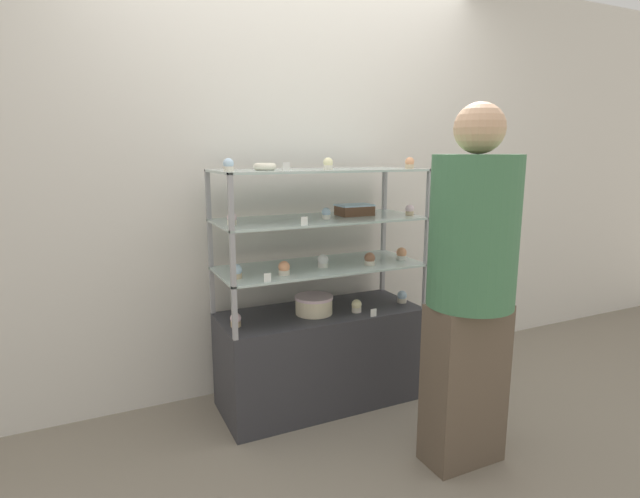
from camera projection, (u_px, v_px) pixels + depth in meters
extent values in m
plane|color=gray|center=(320.00, 401.00, 2.97)|extent=(20.00, 20.00, 0.00)
cube|color=silver|center=(293.00, 178.00, 3.07)|extent=(8.00, 0.05, 2.60)
cube|color=#333338|center=(320.00, 356.00, 2.92)|extent=(1.15, 0.48, 0.56)
cube|color=#99999E|center=(212.00, 290.00, 2.80)|extent=(0.02, 0.02, 0.27)
cube|color=#99999E|center=(383.00, 270.00, 3.28)|extent=(0.02, 0.02, 0.27)
cube|color=#99999E|center=(235.00, 313.00, 2.40)|extent=(0.02, 0.02, 0.27)
cube|color=#99999E|center=(425.00, 287.00, 2.88)|extent=(0.02, 0.02, 0.27)
cube|color=#B2C6C1|center=(320.00, 266.00, 2.82)|extent=(1.15, 0.48, 0.01)
cube|color=#99999E|center=(210.00, 243.00, 2.75)|extent=(0.02, 0.02, 0.27)
cube|color=#99999E|center=(384.00, 230.00, 3.23)|extent=(0.02, 0.02, 0.27)
cube|color=#99999E|center=(233.00, 259.00, 2.35)|extent=(0.02, 0.02, 0.27)
cube|color=#99999E|center=(427.00, 241.00, 2.83)|extent=(0.02, 0.02, 0.27)
cube|color=#B2C6C1|center=(320.00, 219.00, 2.77)|extent=(1.15, 0.48, 0.01)
cube|color=#99999E|center=(208.00, 194.00, 2.70)|extent=(0.02, 0.02, 0.27)
cube|color=#99999E|center=(385.00, 188.00, 3.18)|extent=(0.02, 0.02, 0.27)
cube|color=#99999E|center=(231.00, 202.00, 2.30)|extent=(0.02, 0.02, 0.27)
cube|color=#99999E|center=(429.00, 193.00, 2.78)|extent=(0.02, 0.02, 0.27)
cube|color=#B2C6C1|center=(320.00, 170.00, 2.71)|extent=(1.15, 0.48, 0.01)
cylinder|color=beige|center=(314.00, 306.00, 2.81)|extent=(0.21, 0.21, 0.09)
cylinder|color=silver|center=(314.00, 297.00, 2.80)|extent=(0.22, 0.22, 0.02)
cube|color=brown|center=(354.00, 211.00, 2.89)|extent=(0.20, 0.14, 0.05)
cube|color=silver|center=(355.00, 205.00, 2.88)|extent=(0.20, 0.14, 0.01)
cylinder|color=#CCB28C|center=(236.00, 324.00, 2.61)|extent=(0.05, 0.05, 0.03)
sphere|color=silver|center=(236.00, 318.00, 2.60)|extent=(0.06, 0.06, 0.06)
cylinder|color=beige|center=(356.00, 309.00, 2.84)|extent=(0.05, 0.05, 0.03)
sphere|color=#F4EAB2|center=(357.00, 304.00, 2.84)|extent=(0.06, 0.06, 0.06)
cylinder|color=beige|center=(402.00, 300.00, 3.02)|extent=(0.05, 0.05, 0.03)
sphere|color=silver|center=(402.00, 295.00, 3.02)|extent=(0.06, 0.06, 0.06)
cube|color=white|center=(373.00, 313.00, 2.76)|extent=(0.04, 0.00, 0.04)
cylinder|color=#CCB28C|center=(236.00, 276.00, 2.53)|extent=(0.06, 0.06, 0.03)
sphere|color=silver|center=(236.00, 270.00, 2.52)|extent=(0.06, 0.06, 0.06)
cylinder|color=beige|center=(284.00, 272.00, 2.60)|extent=(0.06, 0.06, 0.03)
sphere|color=#E5996B|center=(284.00, 267.00, 2.59)|extent=(0.06, 0.06, 0.06)
cylinder|color=white|center=(323.00, 265.00, 2.77)|extent=(0.06, 0.06, 0.03)
sphere|color=white|center=(323.00, 260.00, 2.76)|extent=(0.06, 0.06, 0.06)
cylinder|color=beige|center=(370.00, 263.00, 2.82)|extent=(0.06, 0.06, 0.03)
sphere|color=#8C5B42|center=(370.00, 258.00, 2.81)|extent=(0.06, 0.06, 0.06)
cylinder|color=white|center=(401.00, 257.00, 2.96)|extent=(0.06, 0.06, 0.03)
sphere|color=#E5996B|center=(402.00, 253.00, 2.96)|extent=(0.06, 0.06, 0.06)
cube|color=white|center=(268.00, 278.00, 2.45)|extent=(0.04, 0.00, 0.04)
cylinder|color=beige|center=(232.00, 223.00, 2.50)|extent=(0.05, 0.05, 0.02)
sphere|color=silver|center=(232.00, 217.00, 2.50)|extent=(0.05, 0.05, 0.05)
cylinder|color=white|center=(326.00, 217.00, 2.72)|extent=(0.05, 0.05, 0.02)
sphere|color=silver|center=(326.00, 212.00, 2.72)|extent=(0.05, 0.05, 0.05)
cylinder|color=#CCB28C|center=(410.00, 213.00, 2.89)|extent=(0.05, 0.05, 0.02)
sphere|color=silver|center=(410.00, 209.00, 2.88)|extent=(0.05, 0.05, 0.05)
cube|color=white|center=(304.00, 221.00, 2.48)|extent=(0.04, 0.00, 0.04)
cylinder|color=beige|center=(229.00, 169.00, 2.40)|extent=(0.05, 0.05, 0.02)
sphere|color=silver|center=(228.00, 163.00, 2.39)|extent=(0.05, 0.05, 0.05)
cylinder|color=beige|center=(328.00, 167.00, 2.62)|extent=(0.05, 0.05, 0.02)
sphere|color=#F4EAB2|center=(328.00, 162.00, 2.62)|extent=(0.05, 0.05, 0.05)
cylinder|color=#CCB28C|center=(410.00, 166.00, 2.82)|extent=(0.05, 0.05, 0.02)
sphere|color=#E5996B|center=(410.00, 162.00, 2.82)|extent=(0.05, 0.05, 0.05)
cube|color=white|center=(286.00, 167.00, 2.39)|extent=(0.04, 0.00, 0.04)
torus|color=#EFE5CC|center=(265.00, 167.00, 2.58)|extent=(0.12, 0.12, 0.04)
cube|color=brown|center=(464.00, 384.00, 2.34)|extent=(0.37, 0.20, 0.77)
cylinder|color=#3F724C|center=(473.00, 232.00, 2.20)|extent=(0.39, 0.39, 0.67)
sphere|color=tan|center=(480.00, 128.00, 2.11)|extent=(0.22, 0.22, 0.22)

